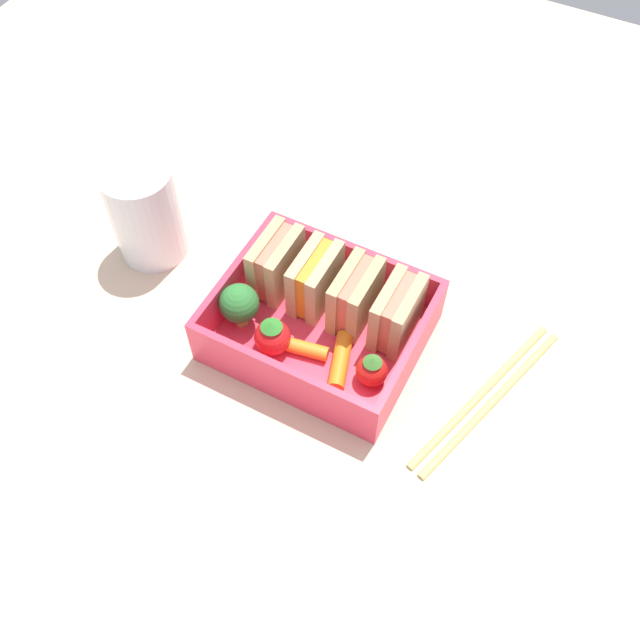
% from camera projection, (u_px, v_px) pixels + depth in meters
% --- Properties ---
extents(ground_plane, '(1.20, 1.20, 0.02)m').
position_uv_depth(ground_plane, '(320.00, 344.00, 0.64)').
color(ground_plane, beige).
extents(bento_tray, '(0.17, 0.14, 0.01)m').
position_uv_depth(bento_tray, '(320.00, 334.00, 0.62)').
color(bento_tray, '#E73550').
rests_on(bento_tray, ground_plane).
extents(bento_rim, '(0.17, 0.14, 0.04)m').
position_uv_depth(bento_rim, '(320.00, 317.00, 0.60)').
color(bento_rim, '#E73550').
rests_on(bento_rim, bento_tray).
extents(sandwich_left, '(0.03, 0.06, 0.06)m').
position_uv_depth(sandwich_left, '(276.00, 263.00, 0.62)').
color(sandwich_left, tan).
rests_on(sandwich_left, bento_tray).
extents(sandwich_center_left, '(0.03, 0.06, 0.06)m').
position_uv_depth(sandwich_center_left, '(315.00, 279.00, 0.61)').
color(sandwich_center_left, tan).
rests_on(sandwich_center_left, bento_tray).
extents(sandwich_center, '(0.03, 0.06, 0.06)m').
position_uv_depth(sandwich_center, '(355.00, 296.00, 0.60)').
color(sandwich_center, tan).
rests_on(sandwich_center, bento_tray).
extents(sandwich_center_right, '(0.03, 0.06, 0.06)m').
position_uv_depth(sandwich_center_right, '(397.00, 313.00, 0.59)').
color(sandwich_center_right, tan).
rests_on(sandwich_center_right, bento_tray).
extents(broccoli_floret, '(0.03, 0.03, 0.05)m').
position_uv_depth(broccoli_floret, '(239.00, 304.00, 0.60)').
color(broccoli_floret, '#91C95B').
rests_on(broccoli_floret, bento_tray).
extents(strawberry_left, '(0.03, 0.03, 0.04)m').
position_uv_depth(strawberry_left, '(272.00, 336.00, 0.59)').
color(strawberry_left, red).
rests_on(strawberry_left, bento_tray).
extents(carrot_stick_left, '(0.04, 0.02, 0.01)m').
position_uv_depth(carrot_stick_left, '(307.00, 349.00, 0.60)').
color(carrot_stick_left, orange).
rests_on(carrot_stick_left, bento_tray).
extents(carrot_stick_far_left, '(0.03, 0.05, 0.01)m').
position_uv_depth(carrot_stick_far_left, '(340.00, 361.00, 0.59)').
color(carrot_stick_far_left, orange).
rests_on(carrot_stick_far_left, bento_tray).
extents(strawberry_far_left, '(0.03, 0.03, 0.03)m').
position_uv_depth(strawberry_far_left, '(372.00, 370.00, 0.58)').
color(strawberry_far_left, red).
rests_on(strawberry_far_left, bento_tray).
extents(chopstick_pair, '(0.07, 0.18, 0.01)m').
position_uv_depth(chopstick_pair, '(487.00, 397.00, 0.59)').
color(chopstick_pair, tan).
rests_on(chopstick_pair, ground_plane).
extents(drinking_glass, '(0.06, 0.06, 0.10)m').
position_uv_depth(drinking_glass, '(145.00, 212.00, 0.65)').
color(drinking_glass, white).
rests_on(drinking_glass, ground_plane).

